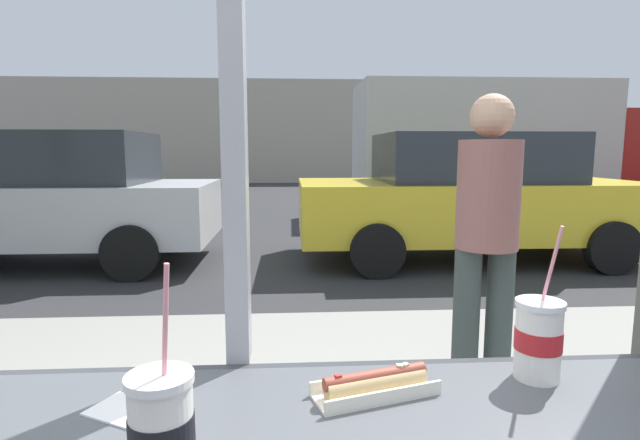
# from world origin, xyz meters

# --- Properties ---
(ground_plane) EXTENTS (60.00, 60.00, 0.00)m
(ground_plane) POSITION_xyz_m (0.00, 8.00, 0.00)
(ground_plane) COLOR #2D2D30
(sidewalk_strip) EXTENTS (16.00, 2.80, 0.12)m
(sidewalk_strip) POSITION_xyz_m (0.00, 1.60, 0.06)
(sidewalk_strip) COLOR gray
(sidewalk_strip) RESTS_ON ground
(building_facade_far) EXTENTS (28.00, 1.20, 4.68)m
(building_facade_far) POSITION_xyz_m (0.00, 22.47, 2.34)
(building_facade_far) COLOR #A89E8E
(building_facade_far) RESTS_ON ground
(soda_cup_left) EXTENTS (0.09, 0.09, 0.32)m
(soda_cup_left) POSITION_xyz_m (-0.06, -0.35, 1.08)
(soda_cup_left) COLOR silver
(soda_cup_left) RESTS_ON window_counter
(soda_cup_right) EXTENTS (0.10, 0.10, 0.32)m
(soda_cup_right) POSITION_xyz_m (0.62, -0.06, 1.08)
(soda_cup_right) COLOR white
(soda_cup_right) RESTS_ON window_counter
(hotdog_tray_near) EXTENTS (0.25, 0.15, 0.05)m
(hotdog_tray_near) POSITION_xyz_m (0.28, -0.12, 1.02)
(hotdog_tray_near) COLOR silver
(hotdog_tray_near) RESTS_ON window_counter
(napkin_wrapper) EXTENTS (0.15, 0.14, 0.00)m
(napkin_wrapper) POSITION_xyz_m (-0.18, -0.15, 1.00)
(napkin_wrapper) COLOR white
(napkin_wrapper) RESTS_ON window_counter
(parked_car_silver) EXTENTS (4.14, 1.98, 1.69)m
(parked_car_silver) POSITION_xyz_m (-2.92, 5.49, 0.86)
(parked_car_silver) COLOR #BCBCC1
(parked_car_silver) RESTS_ON ground
(parked_car_yellow) EXTENTS (4.55, 2.08, 1.68)m
(parked_car_yellow) POSITION_xyz_m (2.53, 5.49, 0.86)
(parked_car_yellow) COLOR gold
(parked_car_yellow) RESTS_ON ground
(box_truck) EXTENTS (7.16, 2.44, 2.94)m
(box_truck) POSITION_xyz_m (5.09, 10.10, 1.61)
(box_truck) COLOR beige
(box_truck) RESTS_ON ground
(pedestrian) EXTENTS (0.32, 0.32, 1.63)m
(pedestrian) POSITION_xyz_m (1.14, 1.48, 1.05)
(pedestrian) COLOR #36413E
(pedestrian) RESTS_ON sidewalk_strip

